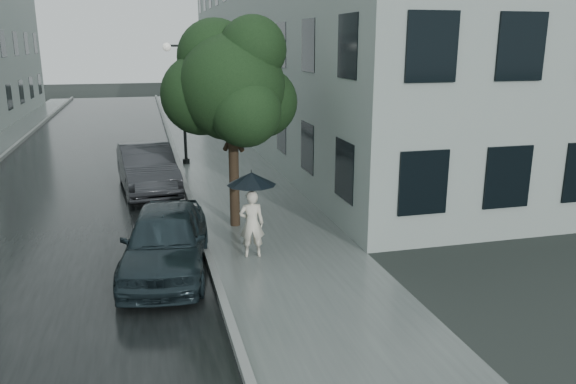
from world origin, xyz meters
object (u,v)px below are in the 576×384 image
object	(u,v)px
pedestrian	(252,224)
car_near	(166,240)
car_far	(147,168)
street_tree	(231,85)
lamp_post	(179,96)

from	to	relation	value
pedestrian	car_near	size ratio (longest dim) A/B	0.37
car_near	car_far	xyz separation A→B (m)	(-0.28, 7.00, 0.04)
car_near	car_far	bearing A→B (deg)	100.29
street_tree	lamp_post	size ratio (longest dim) A/B	1.14
pedestrian	car_near	world-z (taller)	pedestrian
pedestrian	lamp_post	size ratio (longest dim) A/B	0.33
street_tree	car_near	world-z (taller)	street_tree
car_near	pedestrian	bearing A→B (deg)	20.72
pedestrian	car_far	bearing A→B (deg)	-64.88
lamp_post	car_far	xyz separation A→B (m)	(-1.38, -3.90, -1.94)
lamp_post	pedestrian	bearing A→B (deg)	-100.89
car_near	street_tree	bearing A→B (deg)	64.29
street_tree	car_far	world-z (taller)	street_tree
street_tree	car_near	bearing A→B (deg)	-123.74
street_tree	car_far	xyz separation A→B (m)	(-2.17, 4.16, -2.89)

